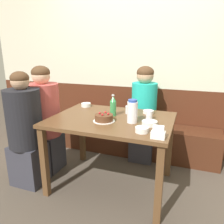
{
  "coord_description": "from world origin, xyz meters",
  "views": [
    {
      "loc": [
        0.73,
        -1.99,
        1.44
      ],
      "look_at": [
        -0.01,
        0.05,
        0.82
      ],
      "focal_mm": 35.0,
      "sensor_mm": 36.0,
      "label": 1
    }
  ],
  "objects_px": {
    "water_pitcher": "(132,111)",
    "bowl_soup_white": "(150,123)",
    "glass_tumbler_short": "(129,110)",
    "person_pale_blue_shirt": "(26,131)",
    "bowl_side_dish": "(142,130)",
    "bench_seat": "(132,138)",
    "bowl_sauce_shallow": "(86,105)",
    "bowl_rice_small": "(148,112)",
    "soju_bottle": "(113,106)",
    "birthday_cake": "(104,118)",
    "napkin_holder": "(158,134)",
    "glass_water_tall": "(149,115)",
    "person_grey_tee": "(45,120)",
    "person_teal_shirt": "(144,116)"
  },
  "relations": [
    {
      "from": "bowl_rice_small",
      "to": "person_teal_shirt",
      "type": "height_order",
      "value": "person_teal_shirt"
    },
    {
      "from": "bowl_soup_white",
      "to": "person_grey_tee",
      "type": "bearing_deg",
      "value": 173.78
    },
    {
      "from": "birthday_cake",
      "to": "bowl_side_dish",
      "type": "height_order",
      "value": "birthday_cake"
    },
    {
      "from": "bowl_rice_small",
      "to": "person_teal_shirt",
      "type": "relative_size",
      "value": 0.09
    },
    {
      "from": "soju_bottle",
      "to": "water_pitcher",
      "type": "bearing_deg",
      "value": -31.53
    },
    {
      "from": "bowl_soup_white",
      "to": "glass_tumbler_short",
      "type": "xyz_separation_m",
      "value": [
        -0.28,
        0.31,
        0.02
      ]
    },
    {
      "from": "glass_water_tall",
      "to": "person_teal_shirt",
      "type": "bearing_deg",
      "value": 106.32
    },
    {
      "from": "person_pale_blue_shirt",
      "to": "birthday_cake",
      "type": "bearing_deg",
      "value": 10.19
    },
    {
      "from": "bench_seat",
      "to": "napkin_holder",
      "type": "xyz_separation_m",
      "value": [
        0.52,
        -1.2,
        0.59
      ]
    },
    {
      "from": "bench_seat",
      "to": "glass_tumbler_short",
      "type": "distance_m",
      "value": 0.85
    },
    {
      "from": "napkin_holder",
      "to": "bowl_side_dish",
      "type": "distance_m",
      "value": 0.17
    },
    {
      "from": "water_pitcher",
      "to": "napkin_holder",
      "type": "height_order",
      "value": "water_pitcher"
    },
    {
      "from": "bowl_soup_white",
      "to": "person_pale_blue_shirt",
      "type": "xyz_separation_m",
      "value": [
        -1.28,
        -0.19,
        -0.18
      ]
    },
    {
      "from": "birthday_cake",
      "to": "bowl_sauce_shallow",
      "type": "distance_m",
      "value": 0.62
    },
    {
      "from": "bench_seat",
      "to": "bowl_rice_small",
      "type": "distance_m",
      "value": 0.84
    },
    {
      "from": "soju_bottle",
      "to": "bowl_rice_small",
      "type": "relative_size",
      "value": 1.93
    },
    {
      "from": "bowl_sauce_shallow",
      "to": "birthday_cake",
      "type": "bearing_deg",
      "value": -47.1
    },
    {
      "from": "bench_seat",
      "to": "birthday_cake",
      "type": "distance_m",
      "value": 1.12
    },
    {
      "from": "water_pitcher",
      "to": "bowl_sauce_shallow",
      "type": "relative_size",
      "value": 1.92
    },
    {
      "from": "napkin_holder",
      "to": "bowl_rice_small",
      "type": "xyz_separation_m",
      "value": [
        -0.21,
        0.67,
        -0.02
      ]
    },
    {
      "from": "bench_seat",
      "to": "bowl_side_dish",
      "type": "xyz_separation_m",
      "value": [
        0.38,
        -1.11,
        0.57
      ]
    },
    {
      "from": "person_pale_blue_shirt",
      "to": "water_pitcher",
      "type": "bearing_deg",
      "value": 10.83
    },
    {
      "from": "person_teal_shirt",
      "to": "bench_seat",
      "type": "bearing_deg",
      "value": -122.82
    },
    {
      "from": "bowl_rice_small",
      "to": "bowl_sauce_shallow",
      "type": "distance_m",
      "value": 0.78
    },
    {
      "from": "bowl_side_dish",
      "to": "birthday_cake",
      "type": "bearing_deg",
      "value": 158.42
    },
    {
      "from": "birthday_cake",
      "to": "bowl_soup_white",
      "type": "distance_m",
      "value": 0.44
    },
    {
      "from": "bench_seat",
      "to": "bowl_sauce_shallow",
      "type": "bearing_deg",
      "value": -132.54
    },
    {
      "from": "bench_seat",
      "to": "person_pale_blue_shirt",
      "type": "xyz_separation_m",
      "value": [
        -0.87,
        -1.1,
        0.39
      ]
    },
    {
      "from": "soju_bottle",
      "to": "bowl_sauce_shallow",
      "type": "xyz_separation_m",
      "value": [
        -0.44,
        0.24,
        -0.08
      ]
    },
    {
      "from": "soju_bottle",
      "to": "person_pale_blue_shirt",
      "type": "distance_m",
      "value": 0.97
    },
    {
      "from": "bowl_side_dish",
      "to": "person_pale_blue_shirt",
      "type": "bearing_deg",
      "value": 179.45
    },
    {
      "from": "bench_seat",
      "to": "bowl_side_dish",
      "type": "height_order",
      "value": "bowl_side_dish"
    },
    {
      "from": "glass_water_tall",
      "to": "napkin_holder",
      "type": "bearing_deg",
      "value": -70.72
    },
    {
      "from": "birthday_cake",
      "to": "bowl_sauce_shallow",
      "type": "relative_size",
      "value": 1.82
    },
    {
      "from": "soju_bottle",
      "to": "bowl_rice_small",
      "type": "height_order",
      "value": "soju_bottle"
    },
    {
      "from": "glass_tumbler_short",
      "to": "person_pale_blue_shirt",
      "type": "height_order",
      "value": "person_pale_blue_shirt"
    },
    {
      "from": "bench_seat",
      "to": "water_pitcher",
      "type": "bearing_deg",
      "value": -75.42
    },
    {
      "from": "bench_seat",
      "to": "bowl_soup_white",
      "type": "bearing_deg",
      "value": -66.1
    },
    {
      "from": "bowl_rice_small",
      "to": "person_grey_tee",
      "type": "distance_m",
      "value": 1.22
    },
    {
      "from": "bowl_rice_small",
      "to": "person_pale_blue_shirt",
      "type": "distance_m",
      "value": 1.33
    },
    {
      "from": "bowl_rice_small",
      "to": "bowl_sauce_shallow",
      "type": "relative_size",
      "value": 0.99
    },
    {
      "from": "glass_water_tall",
      "to": "person_grey_tee",
      "type": "bearing_deg",
      "value": -178.88
    },
    {
      "from": "bowl_side_dish",
      "to": "bowl_soup_white",
      "type": "bearing_deg",
      "value": 82.27
    },
    {
      "from": "person_pale_blue_shirt",
      "to": "napkin_holder",
      "type": "bearing_deg",
      "value": -3.86
    },
    {
      "from": "napkin_holder",
      "to": "person_grey_tee",
      "type": "xyz_separation_m",
      "value": [
        -1.4,
        0.42,
        -0.17
      ]
    },
    {
      "from": "bowl_rice_small",
      "to": "glass_tumbler_short",
      "type": "bearing_deg",
      "value": -158.97
    },
    {
      "from": "water_pitcher",
      "to": "bowl_soup_white",
      "type": "bearing_deg",
      "value": -6.94
    },
    {
      "from": "glass_water_tall",
      "to": "glass_tumbler_short",
      "type": "xyz_separation_m",
      "value": [
        -0.25,
        0.14,
        -0.0
      ]
    },
    {
      "from": "bowl_side_dish",
      "to": "person_grey_tee",
      "type": "distance_m",
      "value": 1.3
    },
    {
      "from": "soju_bottle",
      "to": "glass_tumbler_short",
      "type": "height_order",
      "value": "soju_bottle"
    }
  ]
}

